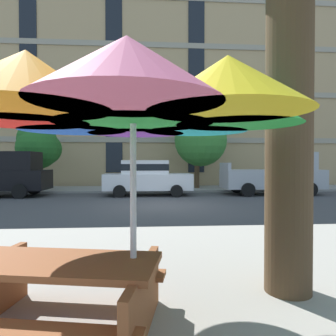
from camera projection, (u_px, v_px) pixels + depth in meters
ground_plane at (163, 205)px, 11.98m from camera, size 120.00×120.00×0.00m
sidewalk_near_patio at (218, 328)px, 3.01m from camera, size 56.00×9.00×0.12m
sidewalk_far at (157, 189)px, 18.76m from camera, size 56.00×3.60×0.12m
apartment_building at (153, 90)px, 26.78m from camera, size 44.47×12.08×16.00m
sedan_white at (147, 177)px, 15.61m from camera, size 4.40×1.98×1.78m
pickup_silver at (276, 175)px, 16.11m from camera, size 5.10×2.12×2.20m
street_tree_left at (39, 145)px, 17.81m from camera, size 2.41×2.61×3.98m
street_tree_middle at (200, 137)px, 18.90m from camera, size 3.20×3.20×4.86m
patio_umbrella at (133, 101)px, 2.91m from camera, size 3.23×3.23×2.54m
picnic_table at (60, 291)px, 2.85m from camera, size 2.05×1.83×0.77m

